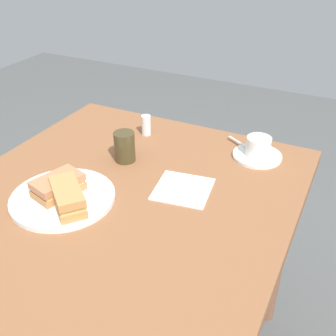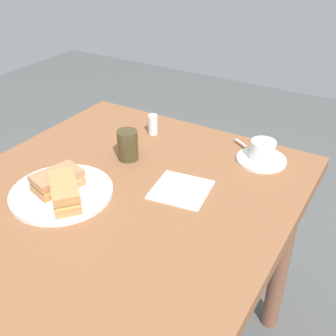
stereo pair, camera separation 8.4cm
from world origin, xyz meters
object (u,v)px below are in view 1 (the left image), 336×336
(coffee_saucer, at_px, (257,156))
(drinking_glass, at_px, (125,147))
(coffee_cup, at_px, (258,145))
(salt_shaker, at_px, (146,125))
(spoon, at_px, (242,144))
(dining_table, at_px, (121,229))
(napkin, at_px, (183,189))
(sandwich_plate, at_px, (63,198))
(sandwich_back, at_px, (68,197))
(sandwich_front, at_px, (58,186))

(coffee_saucer, height_order, drinking_glass, drinking_glass)
(coffee_cup, bearing_deg, salt_shaker, -87.48)
(coffee_saucer, height_order, spoon, spoon)
(dining_table, relative_size, coffee_saucer, 6.60)
(napkin, bearing_deg, dining_table, -51.95)
(spoon, relative_size, salt_shaker, 1.28)
(sandwich_plate, xyz_separation_m, sandwich_back, (0.03, 0.04, 0.04))
(drinking_glass, bearing_deg, coffee_cup, 118.93)
(coffee_cup, xyz_separation_m, salt_shaker, (0.02, -0.39, -0.01))
(drinking_glass, bearing_deg, sandwich_plate, -8.76)
(spoon, distance_m, salt_shaker, 0.33)
(coffee_cup, relative_size, spoon, 1.13)
(dining_table, bearing_deg, coffee_cup, 143.99)
(coffee_cup, bearing_deg, spoon, -121.32)
(sandwich_front, distance_m, napkin, 0.34)
(coffee_saucer, bearing_deg, coffee_cup, -163.71)
(drinking_glass, bearing_deg, dining_table, 25.94)
(napkin, distance_m, salt_shaker, 0.36)
(spoon, height_order, napkin, spoon)
(dining_table, relative_size, salt_shaker, 14.37)
(salt_shaker, bearing_deg, dining_table, 17.33)
(sandwich_plate, relative_size, drinking_glass, 2.94)
(coffee_saucer, xyz_separation_m, coffee_cup, (-0.00, -0.00, 0.04))
(coffee_cup, bearing_deg, napkin, -26.58)
(sandwich_plate, xyz_separation_m, salt_shaker, (-0.43, 0.01, 0.03))
(dining_table, bearing_deg, sandwich_front, -63.81)
(sandwich_plate, distance_m, coffee_cup, 0.60)
(salt_shaker, height_order, drinking_glass, drinking_glass)
(dining_table, distance_m, coffee_cup, 0.49)
(coffee_saucer, relative_size, napkin, 1.02)
(coffee_cup, height_order, spoon, coffee_cup)
(salt_shaker, bearing_deg, sandwich_front, -3.85)
(sandwich_plate, height_order, sandwich_front, sandwich_front)
(sandwich_front, xyz_separation_m, sandwich_back, (0.03, 0.06, 0.00))
(sandwich_front, bearing_deg, coffee_cup, 137.07)
(dining_table, height_order, sandwich_back, sandwich_back)
(napkin, bearing_deg, salt_shaker, -134.69)
(sandwich_back, distance_m, spoon, 0.60)
(sandwich_plate, bearing_deg, coffee_cup, 138.56)
(coffee_saucer, relative_size, coffee_cup, 1.50)
(sandwich_plate, xyz_separation_m, napkin, (-0.19, 0.27, -0.01))
(sandwich_plate, height_order, salt_shaker, salt_shaker)
(dining_table, bearing_deg, salt_shaker, -162.67)
(sandwich_back, distance_m, napkin, 0.31)
(coffee_cup, xyz_separation_m, drinking_glass, (0.20, -0.36, 0.01))
(sandwich_front, height_order, coffee_cup, coffee_cup)
(sandwich_front, bearing_deg, sandwich_back, 59.54)
(sandwich_back, bearing_deg, coffee_saucer, 143.41)
(sandwich_plate, height_order, napkin, sandwich_plate)
(sandwich_plate, relative_size, coffee_cup, 2.72)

